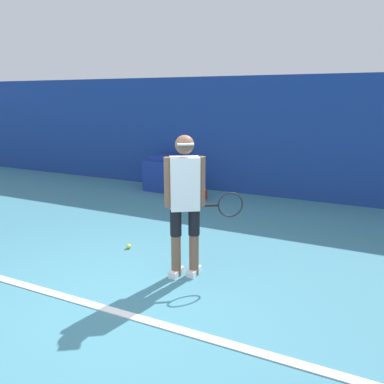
# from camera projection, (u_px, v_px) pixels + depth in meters

# --- Properties ---
(ground_plane) EXTENTS (24.00, 24.00, 0.00)m
(ground_plane) POSITION_uv_depth(u_px,v_px,m) (119.00, 305.00, 3.96)
(ground_plane) COLOR teal
(back_wall) EXTENTS (24.00, 0.10, 2.58)m
(back_wall) POSITION_uv_depth(u_px,v_px,m) (257.00, 137.00, 8.16)
(back_wall) COLOR navy
(back_wall) RESTS_ON ground_plane
(court_baseline) EXTENTS (21.60, 0.10, 0.01)m
(court_baseline) POSITION_uv_depth(u_px,v_px,m) (112.00, 311.00, 3.85)
(court_baseline) COLOR white
(court_baseline) RESTS_ON ground_plane
(tennis_player) EXTENTS (0.82, 0.57, 1.73)m
(tennis_player) POSITION_uv_depth(u_px,v_px,m) (186.00, 200.00, 4.41)
(tennis_player) COLOR brown
(tennis_player) RESTS_ON ground_plane
(tennis_ball) EXTENTS (0.07, 0.07, 0.07)m
(tennis_ball) POSITION_uv_depth(u_px,v_px,m) (129.00, 246.00, 5.44)
(tennis_ball) COLOR #D1E533
(tennis_ball) RESTS_ON ground_plane
(covered_chair) EXTENTS (0.81, 0.73, 0.82)m
(covered_chair) POSITION_uv_depth(u_px,v_px,m) (165.00, 174.00, 8.83)
(covered_chair) COLOR navy
(covered_chair) RESTS_ON ground_plane
(equipment_bag) EXTENTS (0.80, 0.34, 0.19)m
(equipment_bag) POSITION_uv_depth(u_px,v_px,m) (187.00, 194.00, 8.10)
(equipment_bag) COLOR #B2231E
(equipment_bag) RESTS_ON ground_plane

